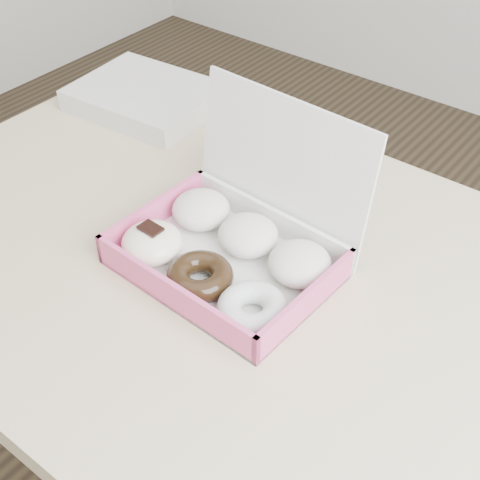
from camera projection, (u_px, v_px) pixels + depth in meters
The scene contains 3 objects.
table at pixel (227, 294), 1.07m from camera, with size 1.20×0.80×0.75m.
donut_box at pixel (231, 244), 0.99m from camera, with size 0.32×0.28×0.22m.
newspapers at pixel (145, 97), 1.35m from camera, with size 0.27×0.22×0.04m, color white.
Camera 1 is at (0.48, -0.58, 1.43)m, focal length 50.00 mm.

